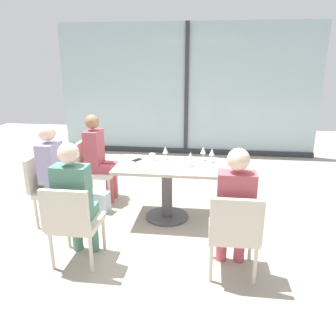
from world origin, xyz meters
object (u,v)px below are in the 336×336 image
object	(u,v)px
wine_glass_2	(212,152)
person_front_right	(235,205)
dining_table_main	(167,179)
handbag_0	(98,201)
person_front_left	(75,197)
chair_far_left	(92,167)
wine_glass_1	(190,156)
chair_front_left	(73,220)
chair_front_right	(234,230)
wine_glass_3	(203,150)
person_side_end	(56,170)
cell_phone_on_table	(137,160)
wine_glass_0	(165,150)
chair_side_end	(49,185)
coffee_cup	(152,157)
person_far_left	(99,154)

from	to	relation	value
wine_glass_2	person_front_right	bearing A→B (deg)	-79.83
dining_table_main	handbag_0	distance (m)	1.03
person_front_left	handbag_0	bearing A→B (deg)	99.04
chair_far_left	wine_glass_1	xyz separation A→B (m)	(1.45, -0.50, 0.37)
wine_glass_1	wine_glass_2	xyz separation A→B (m)	(0.26, 0.20, 0.00)
chair_front_left	chair_front_right	xyz separation A→B (m)	(1.55, 0.00, 0.00)
person_front_right	wine_glass_3	bearing A→B (deg)	104.30
chair_front_left	wine_glass_3	size ratio (longest dim) A/B	4.70
person_side_end	wine_glass_3	distance (m)	1.86
person_front_left	handbag_0	xyz separation A→B (m)	(-0.18, 1.14, -0.56)
wine_glass_1	cell_phone_on_table	xyz separation A→B (m)	(-0.71, 0.17, -0.13)
person_side_end	wine_glass_0	size ratio (longest dim) A/B	6.81
person_side_end	chair_far_left	bearing A→B (deg)	77.34
dining_table_main	wine_glass_1	size ratio (longest dim) A/B	6.85
dining_table_main	chair_side_end	bearing A→B (deg)	-167.95
person_front_right	wine_glass_3	size ratio (longest dim) A/B	6.81
chair_far_left	coffee_cup	size ratio (longest dim) A/B	9.67
wine_glass_2	coffee_cup	bearing A→B (deg)	-179.82
coffee_cup	chair_far_left	bearing A→B (deg)	162.38
wine_glass_3	cell_phone_on_table	distance (m)	0.87
chair_far_left	chair_front_left	size ratio (longest dim) A/B	1.00
person_far_left	cell_phone_on_table	distance (m)	0.71
chair_far_left	chair_side_end	world-z (taller)	same
coffee_cup	handbag_0	xyz separation A→B (m)	(-0.74, -0.09, -0.64)
chair_front_right	cell_phone_on_table	bearing A→B (deg)	132.28
chair_side_end	person_far_left	bearing A→B (deg)	62.98
chair_far_left	wine_glass_2	distance (m)	1.77
chair_far_left	person_far_left	world-z (taller)	person_far_left
chair_front_right	chair_far_left	bearing A→B (deg)	139.76
dining_table_main	chair_front_left	size ratio (longest dim) A/B	1.46
chair_front_left	wine_glass_2	bearing A→B (deg)	45.16
wine_glass_0	handbag_0	size ratio (longest dim) A/B	0.62
person_front_left	person_front_right	xyz separation A→B (m)	(1.55, 0.00, 0.00)
chair_far_left	wine_glass_1	distance (m)	1.57
chair_side_end	person_far_left	size ratio (longest dim) A/B	0.69
wine_glass_0	person_side_end	bearing A→B (deg)	-158.47
chair_front_right	coffee_cup	distance (m)	1.68
chair_far_left	person_far_left	bearing A→B (deg)	-0.00
chair_side_end	handbag_0	size ratio (longest dim) A/B	2.90
coffee_cup	cell_phone_on_table	distance (m)	0.21
wine_glass_1	person_front_left	bearing A→B (deg)	-136.24
dining_table_main	person_side_end	size ratio (longest dim) A/B	1.01
person_front_left	wine_glass_3	xyz separation A→B (m)	(1.21, 1.30, 0.16)
coffee_cup	person_front_left	bearing A→B (deg)	-114.58
wine_glass_0	chair_front_right	bearing A→B (deg)	-59.09
chair_far_left	wine_glass_0	size ratio (longest dim) A/B	4.70
person_far_left	person_front_right	world-z (taller)	same
chair_side_end	person_front_right	xyz separation A→B (m)	(2.21, -0.76, 0.20)
chair_side_end	wine_glass_2	distance (m)	2.08
coffee_cup	chair_side_end	bearing A→B (deg)	-159.06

